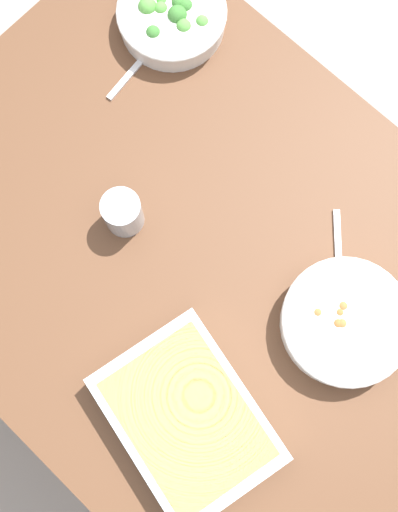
% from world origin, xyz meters
% --- Properties ---
extents(ground_plane, '(6.00, 6.00, 0.00)m').
position_xyz_m(ground_plane, '(0.00, 0.00, 0.00)').
color(ground_plane, '#9E9389').
extents(dining_table, '(1.20, 0.90, 0.74)m').
position_xyz_m(dining_table, '(0.00, 0.00, 0.65)').
color(dining_table, brown).
rests_on(dining_table, ground_plane).
extents(stew_bowl, '(0.23, 0.23, 0.06)m').
position_xyz_m(stew_bowl, '(-0.27, -0.08, 0.77)').
color(stew_bowl, silver).
rests_on(stew_bowl, dining_table).
extents(broccoli_bowl, '(0.22, 0.22, 0.07)m').
position_xyz_m(broccoli_bowl, '(0.36, -0.31, 0.77)').
color(broccoli_bowl, silver).
rests_on(broccoli_bowl, dining_table).
extents(baking_dish, '(0.34, 0.28, 0.06)m').
position_xyz_m(baking_dish, '(-0.18, 0.22, 0.77)').
color(baking_dish, silver).
rests_on(baking_dish, dining_table).
extents(drink_cup, '(0.07, 0.07, 0.08)m').
position_xyz_m(drink_cup, '(0.15, 0.04, 0.78)').
color(drink_cup, '#B2BCC6').
rests_on(drink_cup, dining_table).
extents(spoon_by_stew, '(0.13, 0.14, 0.01)m').
position_xyz_m(spoon_by_stew, '(-0.20, -0.16, 0.74)').
color(spoon_by_stew, silver).
rests_on(spoon_by_stew, dining_table).
extents(spoon_by_broccoli, '(0.04, 0.18, 0.01)m').
position_xyz_m(spoon_by_broccoli, '(0.36, -0.22, 0.74)').
color(spoon_by_broccoli, silver).
rests_on(spoon_by_broccoli, dining_table).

